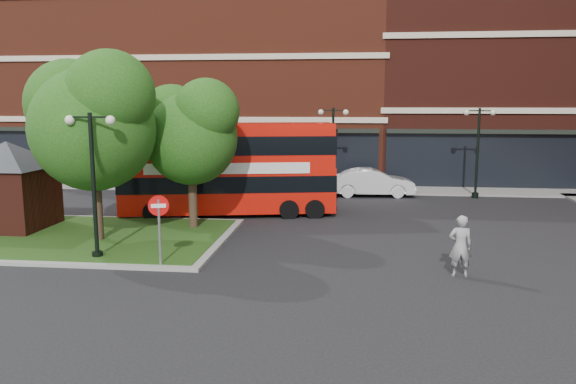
# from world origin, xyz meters

# --- Properties ---
(ground) EXTENTS (120.00, 120.00, 0.00)m
(ground) POSITION_xyz_m (0.00, 0.00, 0.00)
(ground) COLOR black
(ground) RESTS_ON ground
(pavement_far) EXTENTS (44.00, 3.00, 0.12)m
(pavement_far) POSITION_xyz_m (0.00, 16.50, 0.06)
(pavement_far) COLOR slate
(pavement_far) RESTS_ON ground
(terrace_far_left) EXTENTS (26.00, 12.00, 14.00)m
(terrace_far_left) POSITION_xyz_m (-8.00, 24.00, 7.00)
(terrace_far_left) COLOR maroon
(terrace_far_left) RESTS_ON ground
(terrace_far_right) EXTENTS (18.00, 12.00, 16.00)m
(terrace_far_right) POSITION_xyz_m (14.00, 24.00, 8.00)
(terrace_far_right) COLOR #471911
(terrace_far_right) RESTS_ON ground
(traffic_island) EXTENTS (12.60, 7.60, 0.15)m
(traffic_island) POSITION_xyz_m (-8.00, 3.00, 0.07)
(traffic_island) COLOR gray
(traffic_island) RESTS_ON ground
(kiosk) EXTENTS (6.51, 6.51, 3.60)m
(kiosk) POSITION_xyz_m (-11.00, 4.00, 2.32)
(kiosk) COLOR #471911
(kiosk) RESTS_ON traffic_island
(tree_island_west) EXTENTS (5.40, 4.71, 7.21)m
(tree_island_west) POSITION_xyz_m (-6.60, 2.58, 4.79)
(tree_island_west) COLOR #2D2116
(tree_island_west) RESTS_ON ground
(tree_island_east) EXTENTS (4.46, 3.90, 6.29)m
(tree_island_east) POSITION_xyz_m (-3.58, 5.06, 4.24)
(tree_island_east) COLOR #2D2116
(tree_island_east) RESTS_ON ground
(lamp_island) EXTENTS (1.72, 0.36, 5.00)m
(lamp_island) POSITION_xyz_m (-5.50, 0.20, 2.83)
(lamp_island) COLOR black
(lamp_island) RESTS_ON ground
(lamp_far_left) EXTENTS (1.72, 0.36, 5.00)m
(lamp_far_left) POSITION_xyz_m (2.00, 14.50, 2.83)
(lamp_far_left) COLOR black
(lamp_far_left) RESTS_ON ground
(lamp_far_right) EXTENTS (1.72, 0.36, 5.00)m
(lamp_far_right) POSITION_xyz_m (10.00, 14.50, 2.83)
(lamp_far_right) COLOR black
(lamp_far_right) RESTS_ON ground
(bus) EXTENTS (10.24, 4.18, 3.81)m
(bus) POSITION_xyz_m (-2.72, 8.34, 2.50)
(bus) COLOR red
(bus) RESTS_ON ground
(woman) EXTENTS (0.71, 0.47, 1.93)m
(woman) POSITION_xyz_m (6.44, -0.23, 0.96)
(woman) COLOR gray
(woman) RESTS_ON ground
(car_silver) EXTENTS (3.73, 1.51, 1.27)m
(car_silver) POSITION_xyz_m (0.11, 15.29, 0.64)
(car_silver) COLOR #B7BABF
(car_silver) RESTS_ON ground
(car_white) EXTENTS (4.89, 2.02, 1.57)m
(car_white) POSITION_xyz_m (4.26, 14.50, 0.79)
(car_white) COLOR white
(car_white) RESTS_ON ground
(no_entry_sign) EXTENTS (0.65, 0.23, 2.41)m
(no_entry_sign) POSITION_xyz_m (-3.03, -0.50, 1.72)
(no_entry_sign) COLOR slate
(no_entry_sign) RESTS_ON ground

